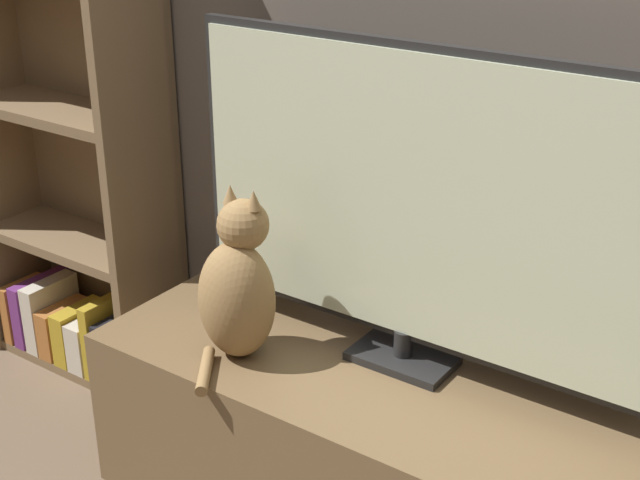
# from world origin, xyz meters

# --- Properties ---
(tv_stand) EXTENTS (1.53, 0.52, 0.44)m
(tv_stand) POSITION_xyz_m (0.00, 0.92, 0.22)
(tv_stand) COLOR brown
(tv_stand) RESTS_ON ground_plane
(tv) EXTENTS (1.13, 0.14, 0.75)m
(tv) POSITION_xyz_m (-0.06, 1.01, 0.83)
(tv) COLOR black
(tv) RESTS_ON tv_stand
(cat) EXTENTS (0.19, 0.29, 0.41)m
(cat) POSITION_xyz_m (-0.40, 0.82, 0.61)
(cat) COLOR #997547
(cat) RESTS_ON tv_stand
(bookshelf) EXTENTS (0.66, 0.28, 1.68)m
(bookshelf) POSITION_xyz_m (-1.25, 1.09, 0.72)
(bookshelf) COLOR brown
(bookshelf) RESTS_ON ground_plane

